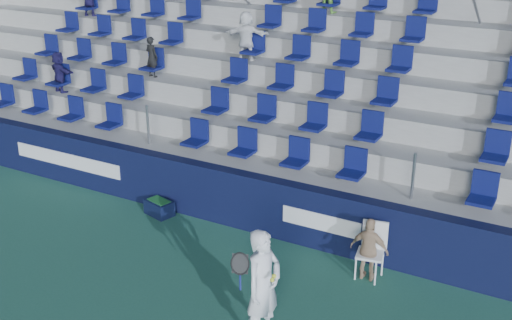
{
  "coord_description": "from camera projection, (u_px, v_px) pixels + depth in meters",
  "views": [
    {
      "loc": [
        5.69,
        -7.05,
        6.19
      ],
      "look_at": [
        0.2,
        2.8,
        1.7
      ],
      "focal_mm": 45.0,
      "sensor_mm": 36.0,
      "label": 1
    }
  ],
  "objects": [
    {
      "name": "ground",
      "position": [
        163.0,
        308.0,
        10.58
      ],
      "size": [
        70.0,
        70.0,
        0.0
      ],
      "primitive_type": "plane",
      "color": "#29614D",
      "rests_on": "ground"
    },
    {
      "name": "sponsor_wall",
      "position": [
        256.0,
        203.0,
        12.91
      ],
      "size": [
        24.0,
        0.32,
        1.2
      ],
      "color": "black",
      "rests_on": "ground"
    },
    {
      "name": "grandstand",
      "position": [
        352.0,
        74.0,
        16.48
      ],
      "size": [
        24.0,
        8.17,
        6.63
      ],
      "color": "#A2A29C",
      "rests_on": "ground"
    },
    {
      "name": "tennis_player",
      "position": [
        263.0,
        287.0,
        9.5
      ],
      "size": [
        0.69,
        0.75,
        1.84
      ],
      "color": "white",
      "rests_on": "ground"
    },
    {
      "name": "line_judge_chair",
      "position": [
        372.0,
        246.0,
        11.33
      ],
      "size": [
        0.53,
        0.55,
        1.03
      ],
      "color": "white",
      "rests_on": "ground"
    },
    {
      "name": "line_judge",
      "position": [
        369.0,
        250.0,
        11.2
      ],
      "size": [
        0.7,
        0.31,
        1.18
      ],
      "primitive_type": "imported",
      "rotation": [
        0.0,
        0.0,
        3.17
      ],
      "color": "tan",
      "rests_on": "ground"
    },
    {
      "name": "ball_bin",
      "position": [
        159.0,
        207.0,
        13.72
      ],
      "size": [
        0.68,
        0.54,
        0.34
      ],
      "color": "black",
      "rests_on": "ground"
    }
  ]
}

